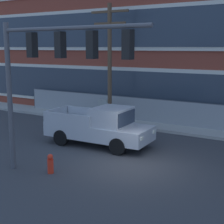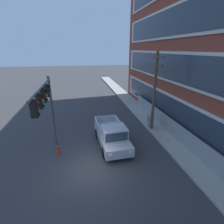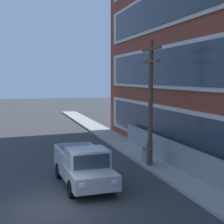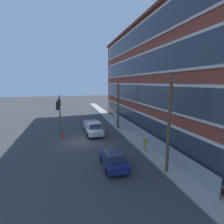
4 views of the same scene
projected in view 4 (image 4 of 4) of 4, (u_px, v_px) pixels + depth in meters
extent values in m
plane|color=#38383A|center=(82.00, 142.00, 22.53)|extent=(160.00, 160.00, 0.00)
cube|color=#9E9B93|center=(133.00, 137.00, 24.27)|extent=(80.00, 2.16, 0.16)
cube|color=brown|center=(172.00, 81.00, 25.67)|extent=(37.23, 10.50, 15.62)
cube|color=beige|center=(137.00, 120.00, 25.31)|extent=(34.26, 0.10, 2.81)
cube|color=#2D3844|center=(137.00, 120.00, 25.30)|extent=(32.77, 0.06, 2.34)
cube|color=beige|center=(138.00, 93.00, 24.66)|extent=(34.26, 0.10, 2.81)
cube|color=#2D3844|center=(137.00, 93.00, 24.64)|extent=(32.77, 0.06, 2.34)
cube|color=beige|center=(139.00, 65.00, 24.00)|extent=(34.26, 0.10, 2.81)
cube|color=#2D3844|center=(138.00, 65.00, 23.99)|extent=(32.77, 0.06, 2.34)
cube|color=beige|center=(139.00, 35.00, 23.35)|extent=(34.26, 0.10, 2.81)
cube|color=#2D3844|center=(139.00, 35.00, 23.33)|extent=(32.77, 0.06, 2.34)
cube|color=maroon|center=(175.00, 23.00, 24.32)|extent=(37.73, 11.00, 0.40)
cube|color=gray|center=(138.00, 133.00, 23.88)|extent=(26.68, 0.04, 1.63)
cylinder|color=#4C4C51|center=(113.00, 115.00, 36.61)|extent=(0.06, 0.06, 1.63)
cylinder|color=#4C4C51|center=(221.00, 190.00, 11.14)|extent=(0.06, 0.06, 1.63)
cylinder|color=#4C4C51|center=(139.00, 127.00, 23.74)|extent=(26.68, 0.05, 0.05)
cylinder|color=#4C4C51|center=(60.00, 115.00, 25.25)|extent=(0.20, 0.20, 5.79)
cylinder|color=#4C4C51|center=(58.00, 99.00, 21.91)|extent=(6.10, 0.14, 0.14)
cube|color=black|center=(59.00, 102.00, 23.65)|extent=(0.28, 0.32, 0.90)
cylinder|color=#4B0807|center=(60.00, 100.00, 23.64)|extent=(0.04, 0.18, 0.18)
cylinder|color=#503E08|center=(60.00, 102.00, 23.69)|extent=(0.04, 0.18, 0.18)
cylinder|color=green|center=(60.00, 104.00, 23.74)|extent=(0.04, 0.18, 0.18)
cube|color=black|center=(58.00, 103.00, 22.38)|extent=(0.28, 0.32, 0.90)
cylinder|color=#4B0807|center=(60.00, 101.00, 22.38)|extent=(0.04, 0.18, 0.18)
cylinder|color=gold|center=(60.00, 103.00, 22.42)|extent=(0.04, 0.18, 0.18)
cylinder|color=#0A4011|center=(60.00, 105.00, 22.47)|extent=(0.04, 0.18, 0.18)
cube|color=black|center=(58.00, 105.00, 21.11)|extent=(0.28, 0.32, 0.90)
cylinder|color=#4B0807|center=(59.00, 102.00, 21.11)|extent=(0.04, 0.18, 0.18)
cylinder|color=gold|center=(60.00, 105.00, 21.16)|extent=(0.04, 0.18, 0.18)
cylinder|color=#0A4011|center=(60.00, 107.00, 21.20)|extent=(0.04, 0.18, 0.18)
cube|color=black|center=(57.00, 106.00, 19.85)|extent=(0.28, 0.32, 0.90)
cylinder|color=red|center=(59.00, 104.00, 19.84)|extent=(0.04, 0.18, 0.18)
cylinder|color=#503E08|center=(59.00, 106.00, 19.89)|extent=(0.04, 0.18, 0.18)
cylinder|color=#0A4011|center=(59.00, 108.00, 19.94)|extent=(0.04, 0.18, 0.18)
cube|color=#B2B5BA|center=(93.00, 129.00, 25.71)|extent=(5.45, 2.31, 0.70)
cube|color=#B2B5BA|center=(94.00, 125.00, 24.87)|extent=(1.69, 1.98, 0.89)
cube|color=#283342|center=(95.00, 127.00, 24.09)|extent=(0.14, 1.70, 0.66)
cube|color=#B2B5BA|center=(98.00, 123.00, 27.02)|extent=(2.68, 0.24, 0.56)
cube|color=#B2B5BA|center=(85.00, 124.00, 26.46)|extent=(2.68, 0.24, 0.56)
cube|color=#B2B5BA|center=(90.00, 122.00, 28.10)|extent=(0.19, 2.00, 0.56)
cylinder|color=black|center=(102.00, 134.00, 24.53)|extent=(0.81, 0.30, 0.80)
cylinder|color=black|center=(88.00, 135.00, 23.98)|extent=(0.81, 0.30, 0.80)
cylinder|color=black|center=(97.00, 129.00, 27.56)|extent=(0.81, 0.30, 0.80)
cylinder|color=black|center=(85.00, 129.00, 27.01)|extent=(0.81, 0.30, 0.80)
cube|color=white|center=(102.00, 133.00, 23.36)|extent=(0.07, 0.24, 0.16)
cube|color=white|center=(92.00, 134.00, 22.94)|extent=(0.07, 0.24, 0.16)
cube|color=navy|center=(113.00, 161.00, 15.73)|extent=(4.12, 1.85, 0.64)
cube|color=#283342|center=(114.00, 155.00, 15.47)|extent=(2.06, 1.62, 0.60)
cylinder|color=black|center=(101.00, 159.00, 16.80)|extent=(0.64, 0.20, 0.64)
cylinder|color=black|center=(118.00, 157.00, 17.21)|extent=(0.64, 0.20, 0.64)
cylinder|color=black|center=(107.00, 172.00, 14.36)|extent=(0.64, 0.20, 0.64)
cylinder|color=black|center=(127.00, 169.00, 14.77)|extent=(0.64, 0.20, 0.64)
cylinder|color=brown|center=(118.00, 106.00, 28.33)|extent=(0.26, 0.26, 7.51)
cube|color=brown|center=(118.00, 86.00, 27.79)|extent=(2.61, 0.14, 0.14)
cube|color=brown|center=(118.00, 91.00, 27.90)|extent=(2.22, 0.14, 0.14)
cylinder|color=brown|center=(169.00, 126.00, 14.20)|extent=(0.26, 0.26, 8.21)
cube|color=brown|center=(171.00, 81.00, 13.59)|extent=(2.68, 0.14, 0.14)
cube|color=brown|center=(171.00, 90.00, 13.71)|extent=(2.28, 0.14, 0.14)
cube|color=#939993|center=(117.00, 124.00, 29.23)|extent=(0.67, 0.45, 1.54)
cube|color=#515151|center=(116.00, 122.00, 29.12)|extent=(0.47, 0.02, 0.20)
cylinder|color=#B7932D|center=(145.00, 148.00, 19.40)|extent=(0.14, 0.14, 0.85)
cylinder|color=#B7932D|center=(145.00, 148.00, 19.23)|extent=(0.14, 0.14, 0.85)
cube|color=#B7932D|center=(145.00, 142.00, 19.20)|extent=(0.43, 0.47, 0.60)
sphere|color=tan|center=(145.00, 138.00, 19.13)|extent=(0.24, 0.24, 0.24)
cylinder|color=red|center=(63.00, 136.00, 24.17)|extent=(0.24, 0.24, 0.58)
sphere|color=red|center=(63.00, 133.00, 24.11)|extent=(0.22, 0.22, 0.22)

